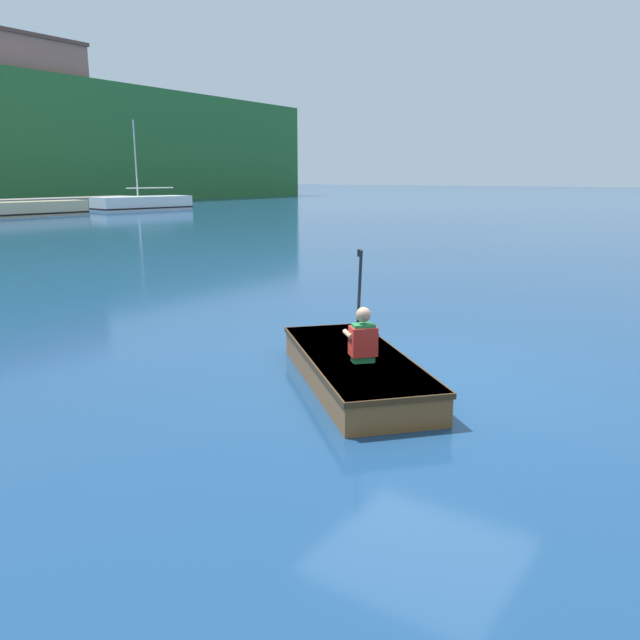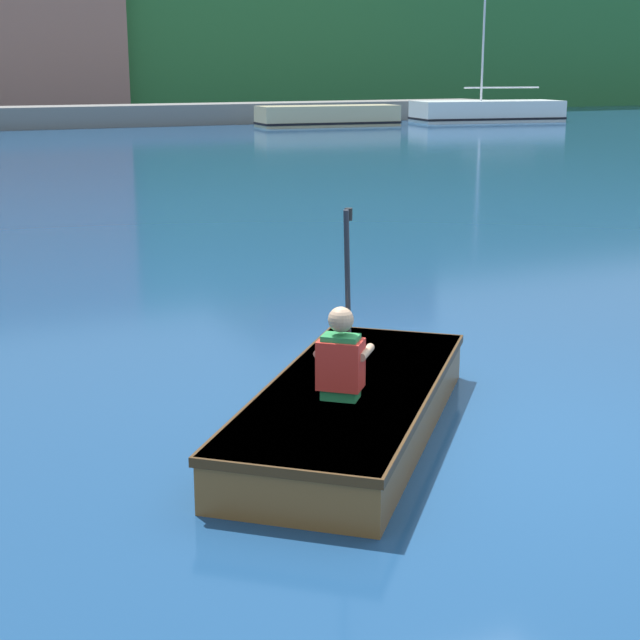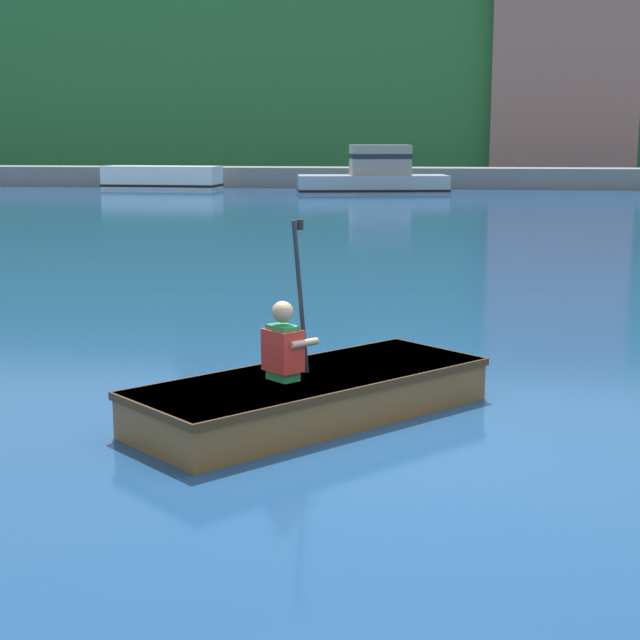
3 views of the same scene
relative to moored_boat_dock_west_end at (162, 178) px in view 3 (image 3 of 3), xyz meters
name	(u,v)px [view 3 (image 3 of 3)]	position (x,y,z in m)	size (l,w,h in m)	color
ground_plane	(406,443)	(12.09, -35.23, -0.47)	(300.00, 300.00, 0.00)	navy
shoreline_ridge	(443,86)	(12.09, 21.09, 4.94)	(120.00, 20.00, 10.83)	#2D6B33
waterfront_warehouse_left	(266,57)	(1.84, 15.73, 6.36)	(10.07, 7.65, 13.65)	tan
waterfront_office_block_center	(557,82)	(18.39, 14.78, 4.82)	(7.79, 9.24, 10.56)	#9E6B5B
marina_dock	(439,178)	(12.09, 2.86, -0.02)	(52.38, 2.40, 0.90)	slate
moored_boat_dock_west_end	(162,178)	(0.00, 0.00, 0.00)	(5.17, 2.07, 1.01)	white
moored_boat_dock_center_near	(375,176)	(9.50, -1.79, 0.22)	(6.41, 3.23, 1.95)	#9EA3A8
rowboat_foreground	(316,392)	(11.34, -34.61, -0.26)	(2.88, 3.02, 0.36)	brown
person_paddler	(284,344)	(11.11, -34.86, 0.18)	(0.46, 0.46, 1.25)	#267F3F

